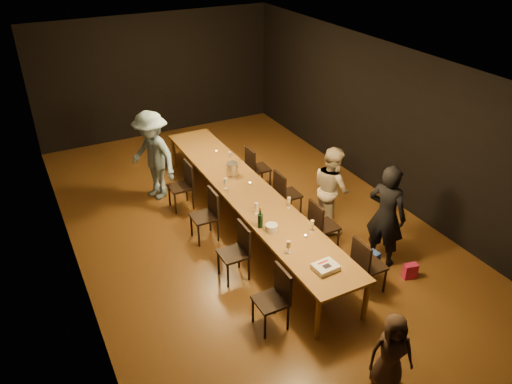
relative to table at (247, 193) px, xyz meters
name	(u,v)px	position (x,y,z in m)	size (l,w,h in m)	color
ground	(248,226)	(0.00, 0.00, -0.70)	(10.00, 10.00, 0.00)	#472C11
room_shell	(247,121)	(0.00, 0.00, 1.38)	(6.04, 10.04, 3.02)	black
table	(247,193)	(0.00, 0.00, 0.00)	(0.90, 6.00, 0.75)	brown
chair_right_0	(370,265)	(0.85, -2.40, -0.24)	(0.42, 0.42, 0.93)	black
chair_right_1	(324,225)	(0.85, -1.20, -0.24)	(0.42, 0.42, 0.93)	black
chair_right_2	(288,194)	(0.85, 0.00, -0.24)	(0.42, 0.42, 0.93)	black
chair_right_3	(258,168)	(0.85, 1.20, -0.24)	(0.42, 0.42, 0.93)	black
chair_left_0	(271,300)	(-0.85, -2.40, -0.24)	(0.42, 0.42, 0.93)	black
chair_left_1	(233,253)	(-0.85, -1.20, -0.24)	(0.42, 0.42, 0.93)	black
chair_left_2	(204,216)	(-0.85, 0.00, -0.24)	(0.42, 0.42, 0.93)	black
chair_left_3	(180,186)	(-0.85, 1.20, -0.24)	(0.42, 0.42, 0.93)	black
woman_birthday	(386,216)	(1.50, -1.93, 0.18)	(0.64, 0.42, 1.77)	black
woman_tan	(332,188)	(1.34, -0.67, 0.09)	(0.77, 0.60, 1.58)	beige
man_blue	(153,156)	(-1.15, 1.84, 0.21)	(1.17, 0.67, 1.82)	#89B3D4
child	(391,352)	(-0.06, -3.93, -0.15)	(0.54, 0.35, 1.10)	#3B2A21
gift_bag_red	(410,271)	(1.62, -2.50, -0.57)	(0.22, 0.12, 0.26)	#CF1F57
gift_bag_blue	(370,262)	(1.17, -2.07, -0.53)	(0.27, 0.18, 0.34)	#2A4DB6
birthday_cake	(326,267)	(-0.02, -2.47, 0.09)	(0.35, 0.29, 0.08)	white
plate_stack	(272,228)	(-0.23, -1.29, 0.10)	(0.19, 0.19, 0.11)	white
champagne_bottle	(260,217)	(-0.33, -1.12, 0.23)	(0.08, 0.08, 0.36)	black
ice_bucket	(232,169)	(0.03, 0.69, 0.17)	(0.22, 0.22, 0.24)	#B7B7BC
wineglass_0	(288,247)	(-0.29, -1.91, 0.15)	(0.06, 0.06, 0.21)	beige
wineglass_1	(312,226)	(0.31, -1.61, 0.15)	(0.06, 0.06, 0.21)	beige
wineglass_2	(256,208)	(-0.21, -0.74, 0.15)	(0.06, 0.06, 0.21)	silver
wineglass_3	(289,203)	(0.35, -0.84, 0.15)	(0.06, 0.06, 0.21)	beige
wineglass_4	(226,184)	(-0.31, 0.25, 0.15)	(0.06, 0.06, 0.21)	silver
wineglass_5	(230,157)	(0.22, 1.21, 0.15)	(0.06, 0.06, 0.21)	silver
tealight_near	(305,236)	(0.15, -1.68, 0.06)	(0.05, 0.05, 0.03)	#B2B7B2
tealight_mid	(250,183)	(0.15, 0.20, 0.06)	(0.05, 0.05, 0.03)	#B2B7B2
tealight_far	(216,152)	(0.15, 1.73, 0.06)	(0.05, 0.05, 0.03)	#B2B7B2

